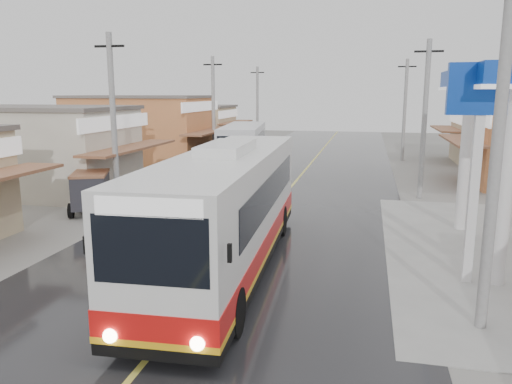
# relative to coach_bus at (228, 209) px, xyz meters

# --- Properties ---
(ground) EXTENTS (120.00, 120.00, 0.00)m
(ground) POSITION_rel_coach_bus_xyz_m (-0.15, -2.66, -1.89)
(ground) COLOR slate
(ground) RESTS_ON ground
(road) EXTENTS (12.00, 90.00, 0.02)m
(road) POSITION_rel_coach_bus_xyz_m (-0.15, 12.34, -1.88)
(road) COLOR black
(road) RESTS_ON ground
(centre_line) EXTENTS (0.15, 90.00, 0.01)m
(centre_line) POSITION_rel_coach_bus_xyz_m (-0.15, 12.34, -1.86)
(centre_line) COLOR #D8CC4C
(centre_line) RESTS_ON road
(shopfronts_left) EXTENTS (11.00, 44.00, 5.20)m
(shopfronts_left) POSITION_rel_coach_bus_xyz_m (-13.15, 15.34, -1.89)
(shopfronts_left) COLOR tan
(shopfronts_left) RESTS_ON ground
(utility_poles_left) EXTENTS (1.60, 50.00, 8.00)m
(utility_poles_left) POSITION_rel_coach_bus_xyz_m (-7.15, 13.34, -1.89)
(utility_poles_left) COLOR gray
(utility_poles_left) RESTS_ON ground
(utility_poles_right) EXTENTS (1.60, 36.00, 8.00)m
(utility_poles_right) POSITION_rel_coach_bus_xyz_m (6.85, 12.34, -1.89)
(utility_poles_right) COLOR gray
(utility_poles_right) RESTS_ON ground
(coach_bus) EXTENTS (3.32, 12.63, 3.91)m
(coach_bus) POSITION_rel_coach_bus_xyz_m (0.00, 0.00, 0.00)
(coach_bus) COLOR silver
(coach_bus) RESTS_ON road
(second_bus) EXTENTS (3.80, 9.70, 3.13)m
(second_bus) POSITION_rel_coach_bus_xyz_m (-4.52, 19.84, -0.20)
(second_bus) COLOR silver
(second_bus) RESTS_ON road
(cyclist) EXTENTS (0.85, 1.91, 1.99)m
(cyclist) POSITION_rel_coach_bus_xyz_m (-4.58, 0.55, -1.23)
(cyclist) COLOR black
(cyclist) RESTS_ON ground
(tricycle_near) EXTENTS (2.44, 2.71, 1.89)m
(tricycle_near) POSITION_rel_coach_bus_xyz_m (-8.04, 5.54, -0.81)
(tricycle_near) COLOR #26262D
(tricycle_near) RESTS_ON ground
(tyre_stack) EXTENTS (0.86, 0.86, 0.44)m
(tyre_stack) POSITION_rel_coach_bus_xyz_m (-6.11, 3.68, -1.67)
(tyre_stack) COLOR black
(tyre_stack) RESTS_ON ground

